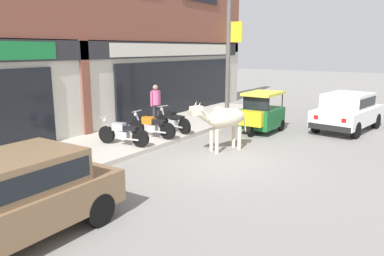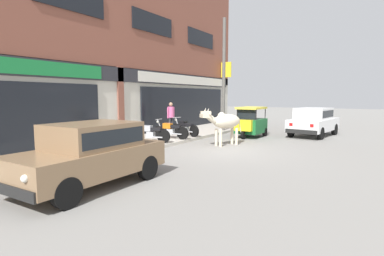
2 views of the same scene
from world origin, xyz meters
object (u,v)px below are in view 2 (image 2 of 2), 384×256
object	(u,v)px
motorcycle_1	(170,130)
cow	(225,122)
car_0	(314,120)
motorcycle_2	(185,128)
car_1	(91,151)
auto_rickshaw	(250,124)
motorcycle_0	(150,133)
utility_pole	(224,75)
pedestrian	(171,114)

from	to	relation	value
motorcycle_1	cow	bearing A→B (deg)	-82.84
cow	car_0	distance (m)	5.78
motorcycle_1	motorcycle_2	xyz separation A→B (m)	(1.17, -0.02, 0.00)
motorcycle_2	car_1	bearing A→B (deg)	-161.79
auto_rickshaw	motorcycle_0	world-z (taller)	auto_rickshaw
car_1	motorcycle_2	size ratio (longest dim) A/B	2.04
motorcycle_2	utility_pole	world-z (taller)	utility_pole
car_0	motorcycle_2	distance (m)	6.71
cow	motorcycle_0	xyz separation A→B (m)	(-1.64, 2.66, -0.48)
motorcycle_0	motorcycle_2	distance (m)	2.49
auto_rickshaw	motorcycle_0	xyz separation A→B (m)	(-4.64, 2.60, -0.13)
cow	motorcycle_1	distance (m)	2.65
motorcycle_0	motorcycle_2	xyz separation A→B (m)	(2.49, -0.09, 0.00)
car_1	motorcycle_0	size ratio (longest dim) A/B	2.02
motorcycle_0	auto_rickshaw	bearing A→B (deg)	-29.25
pedestrian	auto_rickshaw	bearing A→B (deg)	-65.44
car_0	motorcycle_1	world-z (taller)	car_0
motorcycle_1	utility_pole	xyz separation A→B (m)	(4.30, -0.55, 2.70)
cow	auto_rickshaw	world-z (taller)	cow
motorcycle_2	pedestrian	size ratio (longest dim) A/B	1.12
pedestrian	car_1	bearing A→B (deg)	-155.46
motorcycle_0	motorcycle_1	world-z (taller)	same
cow	car_0	size ratio (longest dim) A/B	0.53
pedestrian	utility_pole	world-z (taller)	utility_pole
motorcycle_1	motorcycle_2	world-z (taller)	same
car_0	motorcycle_0	world-z (taller)	car_0
cow	utility_pole	size ratio (longest dim) A/B	0.32
motorcycle_2	car_0	bearing A→B (deg)	-49.75
car_1	utility_pole	distance (m)	11.18
cow	car_1	world-z (taller)	cow
utility_pole	motorcycle_2	bearing A→B (deg)	170.43
cow	auto_rickshaw	size ratio (longest dim) A/B	1.00
auto_rickshaw	motorcycle_2	xyz separation A→B (m)	(-2.16, 2.51, -0.13)
cow	auto_rickshaw	distance (m)	3.03
auto_rickshaw	motorcycle_2	size ratio (longest dim) A/B	1.12
car_1	pedestrian	size ratio (longest dim) A/B	2.27
car_1	motorcycle_1	bearing A→B (deg)	21.41
car_1	cow	bearing A→B (deg)	-0.53
car_0	pedestrian	world-z (taller)	pedestrian
cow	auto_rickshaw	xyz separation A→B (m)	(3.01, 0.06, -0.35)
car_1	utility_pole	bearing A→B (deg)	10.43
auto_rickshaw	cow	bearing A→B (deg)	-178.92
cow	pedestrian	distance (m)	3.98
motorcycle_1	utility_pole	world-z (taller)	utility_pole
motorcycle_2	motorcycle_1	bearing A→B (deg)	179.08
auto_rickshaw	motorcycle_1	bearing A→B (deg)	142.80
auto_rickshaw	utility_pole	bearing A→B (deg)	63.95
pedestrian	utility_pole	distance (m)	3.80
motorcycle_1	pedestrian	xyz separation A→B (m)	(1.64, 1.17, 0.60)
car_0	motorcycle_1	xyz separation A→B (m)	(-5.51, 5.13, -0.29)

